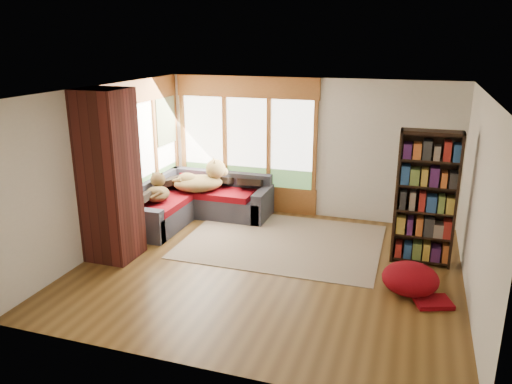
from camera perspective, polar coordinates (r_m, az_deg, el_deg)
The scene contains 17 objects.
floor at distance 7.55m, azimuth 1.43°, elevation -8.60°, with size 5.50×5.50×0.00m, color #513616.
ceiling at distance 6.82m, azimuth 1.59°, elevation 11.45°, with size 5.50×5.50×0.00m, color white.
wall_back at distance 9.43m, azimuth 5.89°, elevation 4.98°, with size 5.50×0.04×2.60m, color silver.
wall_front at distance 4.88m, azimuth -7.03°, elevation -6.98°, with size 5.50×0.04×2.60m, color silver.
wall_left at distance 8.26m, azimuth -17.10°, elevation 2.55°, with size 0.04×5.00×2.60m, color silver.
wall_right at distance 6.85m, azimuth 24.11°, elevation -1.18°, with size 0.04×5.00×2.60m, color silver.
windows_back at distance 9.71m, azimuth -1.10°, elevation 5.73°, with size 2.82×0.10×1.90m.
windows_left at distance 9.21m, azimuth -12.75°, elevation 4.68°, with size 0.10×2.62×1.90m.
roller_blind at distance 9.83m, azimuth -10.29°, elevation 7.98°, with size 0.03×0.72×0.90m, color #748159.
brick_chimney at distance 7.79m, azimuth -16.44°, elevation 1.74°, with size 0.70×0.70×2.60m, color #471914.
sectional_sofa at distance 9.56m, azimuth -6.87°, elevation -1.07°, with size 2.20×2.20×0.80m.
area_rug at distance 8.45m, azimuth 3.02°, elevation -5.64°, with size 3.23×2.47×0.01m, color beige.
bookshelf at distance 7.75m, azimuth 18.82°, elevation -0.74°, with size 0.87×0.29×2.03m.
pouf at distance 7.07m, azimuth 17.23°, elevation -9.36°, with size 0.75×0.75×0.41m, color maroon.
dog_tan at distance 9.37m, azimuth -6.15°, elevation 1.78°, with size 1.08×0.96×0.53m.
dog_brindle at distance 9.04m, azimuth -11.23°, elevation 0.48°, with size 0.66×0.80×0.39m.
throw_pillows at distance 9.54m, azimuth -6.39°, elevation 1.83°, with size 1.98×1.68×0.45m.
Camera 1 is at (1.94, -6.51, 3.29)m, focal length 35.00 mm.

